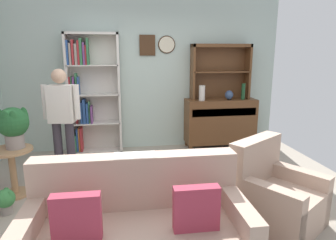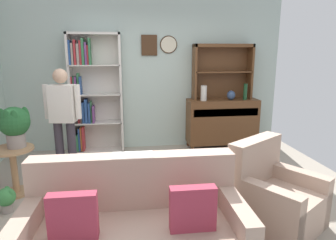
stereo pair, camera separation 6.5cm
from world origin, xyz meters
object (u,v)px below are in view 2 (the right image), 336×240
Objects in this scene: potted_plant_large at (14,124)px; potted_plant_small at (6,198)px; bookshelf at (91,94)px; vase_tall at (204,93)px; bottle_wine at (245,92)px; sideboard at (222,121)px; person_reading at (63,116)px; vase_round at (231,95)px; couch_floral at (135,233)px; plant_stand at (14,166)px; book_stack at (129,176)px; coffee_table at (129,182)px; sideboard_hutch at (222,64)px; armchair_floral at (274,198)px.

potted_plant_small is at bearing -90.19° from potted_plant_large.
bookshelf reaches higher than potted_plant_small.
vase_tall is 3.45m from potted_plant_small.
sideboard is at bearing 167.11° from bottle_wine.
vase_tall is 2.45m from person_reading.
potted_plant_large is 1.78× the size of potted_plant_small.
couch_floral is (-1.87, -2.95, -0.69)m from vase_round.
plant_stand is at bearing -150.76° from potted_plant_large.
person_reading reaches higher than book_stack.
person_reading is 1.95× the size of coffee_table.
potted_plant_small is (0.05, -0.47, -0.21)m from plant_stand.
sideboard_hutch reaches higher than bottle_wine.
potted_plant_large reaches higher than armchair_floral.
armchair_floral is at bearing -33.65° from person_reading.
coffee_table is (0.89, -1.10, -0.55)m from person_reading.
potted_plant_large reaches higher than vase_round.
plant_stand reaches higher than potted_plant_small.
person_reading is (-2.27, -0.92, -0.15)m from vase_tall.
sideboard_hutch is at bearing 52.19° from book_stack.
bookshelf is 2.51m from vase_round.
bookshelf reaches higher than sideboard_hutch.
bottle_wine is 3.18m from person_reading.
potted_plant_large is (-2.88, 1.14, 0.63)m from armchair_floral.
couch_floral is at bearing -119.14° from sideboard_hutch.
plant_stand is at bearing -157.15° from vase_round.
sideboard reaches higher than plant_stand.
vase_tall is at bearing 55.66° from coffee_table.
person_reading is (-2.66, -1.11, -0.65)m from sideboard_hutch.
armchair_floral reaches higher than potted_plant_small.
bottle_wine is at bearing -4.95° from vase_round.
vase_tall is 0.94× the size of potted_plant_small.
couch_floral is 6.29× the size of potted_plant_small.
potted_plant_small is at bearing -117.96° from person_reading.
armchair_floral is at bearing -99.27° from vase_round.
sideboard is at bearing 24.59° from potted_plant_large.
bottle_wine is 1.02× the size of potted_plant_small.
vase_tall is at bearing 26.31° from plant_stand.
vase_round is at bearing 175.05° from bottle_wine.
book_stack reaches higher than potted_plant_small.
potted_plant_large is (-3.29, -1.38, -0.09)m from vase_round.
sideboard_hutch is at bearing 22.62° from person_reading.
sideboard_hutch reaches higher than vase_round.
vase_round is 0.27m from bottle_wine.
potted_plant_large reaches higher than book_stack.
potted_plant_small is (-0.78, -2.02, -0.89)m from bookshelf.
bookshelf is 7.27× the size of potted_plant_small.
plant_stand is (-3.21, -1.58, -1.18)m from sideboard_hutch.
vase_tall is 3.22m from plant_stand.
sideboard_hutch reaches higher than plant_stand.
vase_tall is (-0.39, -0.19, -0.50)m from sideboard_hutch.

